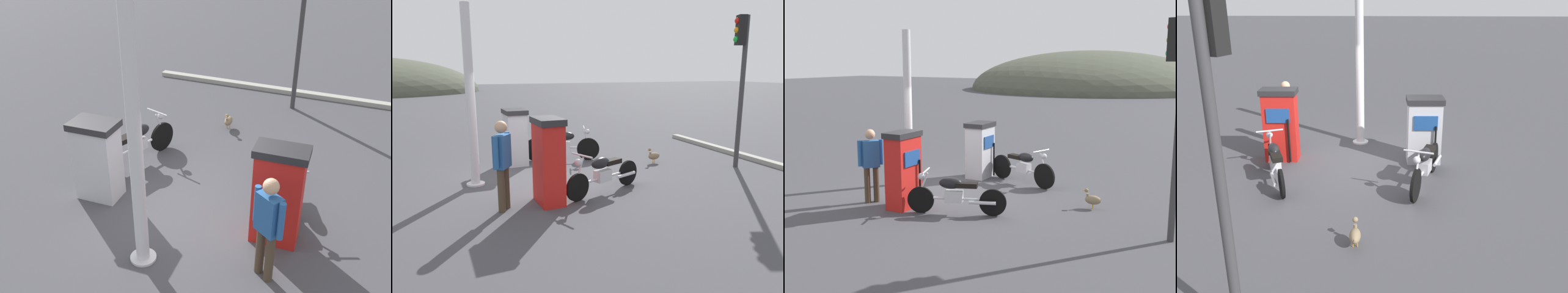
{
  "view_description": "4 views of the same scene",
  "coord_description": "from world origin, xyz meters",
  "views": [
    {
      "loc": [
        -5.96,
        -2.61,
        4.78
      ],
      "look_at": [
        0.58,
        0.06,
        0.94
      ],
      "focal_mm": 41.37,
      "sensor_mm": 36.0,
      "label": 1
    },
    {
      "loc": [
        -2.06,
        -8.25,
        2.54
      ],
      "look_at": [
        1.23,
        -0.04,
        0.7
      ],
      "focal_mm": 34.15,
      "sensor_mm": 36.0,
      "label": 2
    },
    {
      "loc": [
        6.48,
        -9.75,
        3.19
      ],
      "look_at": [
        0.62,
        0.21,
        1.13
      ],
      "focal_mm": 45.75,
      "sensor_mm": 36.0,
      "label": 3
    },
    {
      "loc": [
        8.92,
        0.84,
        3.69
      ],
      "look_at": [
        1.27,
        0.52,
        0.88
      ],
      "focal_mm": 39.07,
      "sensor_mm": 36.0,
      "label": 4
    }
  ],
  "objects": [
    {
      "name": "motorcycle_far_pump",
      "position": [
        1.11,
        1.56,
        0.47
      ],
      "size": [
        2.05,
        0.87,
        0.96
      ],
      "color": "black",
      "rests_on": "ground"
    },
    {
      "name": "ground_plane",
      "position": [
        0.0,
        0.0,
        0.0
      ],
      "size": [
        120.0,
        120.0,
        0.0
      ],
      "primitive_type": "plane",
      "color": "#424247"
    },
    {
      "name": "motorcycle_near_pump",
      "position": [
        1.0,
        -1.47,
        0.45
      ],
      "size": [
        1.94,
        0.92,
        0.92
      ],
      "color": "black",
      "rests_on": "ground"
    },
    {
      "name": "attendant_person",
      "position": [
        -1.08,
        -1.67,
        0.95
      ],
      "size": [
        0.39,
        0.52,
        1.65
      ],
      "color": "#473828",
      "rests_on": "ground"
    },
    {
      "name": "canopy_support_pole",
      "position": [
        -1.42,
        0.1,
        1.87
      ],
      "size": [
        0.4,
        0.4,
        3.89
      ],
      "color": "silver",
      "rests_on": "ground"
    },
    {
      "name": "roadside_traffic_light",
      "position": [
        5.07,
        -0.81,
        2.63
      ],
      "size": [
        0.4,
        0.29,
        3.85
      ],
      "color": "#38383A",
      "rests_on": "ground"
    },
    {
      "name": "fuel_pump_far",
      "position": [
        -0.2,
        1.62,
        0.76
      ],
      "size": [
        0.62,
        0.83,
        1.5
      ],
      "color": "silver",
      "rests_on": "ground"
    },
    {
      "name": "fuel_pump_near",
      "position": [
        -0.21,
        -1.62,
        0.84
      ],
      "size": [
        0.54,
        0.82,
        1.66
      ],
      "color": "red",
      "rests_on": "ground"
    },
    {
      "name": "wandering_duck",
      "position": [
        3.34,
        0.34,
        0.21
      ],
      "size": [
        0.43,
        0.19,
        0.43
      ],
      "color": "#847051",
      "rests_on": "ground"
    }
  ]
}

